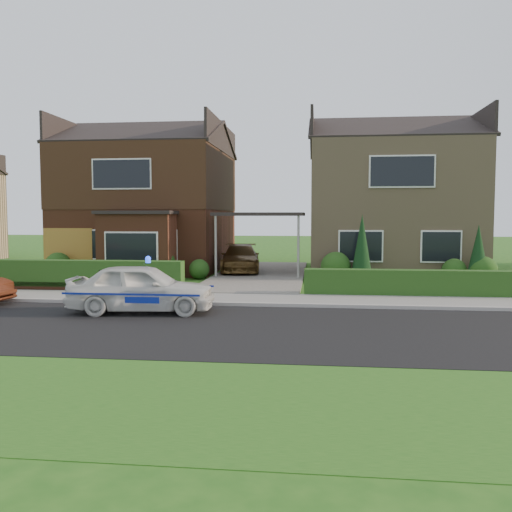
# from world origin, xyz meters

# --- Properties ---
(ground) EXTENTS (120.00, 120.00, 0.00)m
(ground) POSITION_xyz_m (0.00, 0.00, 0.00)
(ground) COLOR #1F5216
(ground) RESTS_ON ground
(road) EXTENTS (60.00, 6.00, 0.02)m
(road) POSITION_xyz_m (0.00, 0.00, 0.00)
(road) COLOR black
(road) RESTS_ON ground
(kerb) EXTENTS (60.00, 0.16, 0.12)m
(kerb) POSITION_xyz_m (0.00, 3.05, 0.06)
(kerb) COLOR #9E9993
(kerb) RESTS_ON ground
(sidewalk) EXTENTS (60.00, 2.00, 0.10)m
(sidewalk) POSITION_xyz_m (0.00, 4.10, 0.05)
(sidewalk) COLOR slate
(sidewalk) RESTS_ON ground
(grass_verge) EXTENTS (60.00, 4.00, 0.01)m
(grass_verge) POSITION_xyz_m (0.00, -5.00, 0.00)
(grass_verge) COLOR #1F5216
(grass_verge) RESTS_ON ground
(driveway) EXTENTS (3.80, 12.00, 0.12)m
(driveway) POSITION_xyz_m (0.00, 11.00, 0.06)
(driveway) COLOR #666059
(driveway) RESTS_ON ground
(house_left) EXTENTS (7.50, 9.53, 7.25)m
(house_left) POSITION_xyz_m (-5.78, 13.90, 3.81)
(house_left) COLOR brown
(house_left) RESTS_ON ground
(house_right) EXTENTS (7.50, 8.06, 7.25)m
(house_right) POSITION_xyz_m (5.80, 13.99, 3.66)
(house_right) COLOR #9B815F
(house_right) RESTS_ON ground
(carport_link) EXTENTS (3.80, 3.00, 2.77)m
(carport_link) POSITION_xyz_m (0.00, 10.95, 2.66)
(carport_link) COLOR black
(carport_link) RESTS_ON ground
(garage_door) EXTENTS (2.20, 0.10, 2.10)m
(garage_door) POSITION_xyz_m (-8.25, 9.96, 1.05)
(garage_door) COLOR #966420
(garage_door) RESTS_ON ground
(dwarf_wall) EXTENTS (7.70, 0.25, 0.36)m
(dwarf_wall) POSITION_xyz_m (-5.80, 5.30, 0.18)
(dwarf_wall) COLOR brown
(dwarf_wall) RESTS_ON ground
(hedge_left) EXTENTS (7.50, 0.55, 0.90)m
(hedge_left) POSITION_xyz_m (-5.80, 5.45, 0.00)
(hedge_left) COLOR #123B14
(hedge_left) RESTS_ON ground
(hedge_right) EXTENTS (7.50, 0.55, 0.80)m
(hedge_right) POSITION_xyz_m (5.80, 5.35, 0.00)
(hedge_right) COLOR #123B14
(hedge_right) RESTS_ON ground
(shrub_left_far) EXTENTS (1.08, 1.08, 1.08)m
(shrub_left_far) POSITION_xyz_m (-8.50, 9.50, 0.54)
(shrub_left_far) COLOR #123B14
(shrub_left_far) RESTS_ON ground
(shrub_left_mid) EXTENTS (1.32, 1.32, 1.32)m
(shrub_left_mid) POSITION_xyz_m (-4.00, 9.30, 0.66)
(shrub_left_mid) COLOR #123B14
(shrub_left_mid) RESTS_ON ground
(shrub_left_near) EXTENTS (0.84, 0.84, 0.84)m
(shrub_left_near) POSITION_xyz_m (-2.40, 9.60, 0.42)
(shrub_left_near) COLOR #123B14
(shrub_left_near) RESTS_ON ground
(shrub_right_near) EXTENTS (1.20, 1.20, 1.20)m
(shrub_right_near) POSITION_xyz_m (3.20, 9.40, 0.60)
(shrub_right_near) COLOR #123B14
(shrub_right_near) RESTS_ON ground
(shrub_right_mid) EXTENTS (0.96, 0.96, 0.96)m
(shrub_right_mid) POSITION_xyz_m (7.80, 9.50, 0.48)
(shrub_right_mid) COLOR #123B14
(shrub_right_mid) RESTS_ON ground
(shrub_right_far) EXTENTS (1.08, 1.08, 1.08)m
(shrub_right_far) POSITION_xyz_m (8.80, 9.20, 0.54)
(shrub_right_far) COLOR #123B14
(shrub_right_far) RESTS_ON ground
(conifer_a) EXTENTS (0.90, 0.90, 2.60)m
(conifer_a) POSITION_xyz_m (4.20, 9.20, 1.30)
(conifer_a) COLOR black
(conifer_a) RESTS_ON ground
(conifer_b) EXTENTS (0.90, 0.90, 2.20)m
(conifer_b) POSITION_xyz_m (8.60, 9.20, 1.10)
(conifer_b) COLOR black
(conifer_b) RESTS_ON ground
(police_car) EXTENTS (3.60, 4.05, 1.50)m
(police_car) POSITION_xyz_m (-2.24, 1.74, 0.67)
(police_car) COLOR silver
(police_car) RESTS_ON ground
(driveway_car) EXTENTS (2.17, 4.31, 1.20)m
(driveway_car) POSITION_xyz_m (-1.00, 11.87, 0.72)
(driveway_car) COLOR brown
(driveway_car) RESTS_ON driveway
(potted_plant_a) EXTENTS (0.42, 0.30, 0.77)m
(potted_plant_a) POSITION_xyz_m (-9.00, 9.00, 0.38)
(potted_plant_a) COLOR gray
(potted_plant_a) RESTS_ON ground
(potted_plant_b) EXTENTS (0.49, 0.48, 0.70)m
(potted_plant_b) POSITION_xyz_m (-4.84, 8.12, 0.35)
(potted_plant_b) COLOR gray
(potted_plant_b) RESTS_ON ground
(potted_plant_c) EXTENTS (0.47, 0.47, 0.72)m
(potted_plant_c) POSITION_xyz_m (-3.69, 8.75, 0.36)
(potted_plant_c) COLOR gray
(potted_plant_c) RESTS_ON ground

